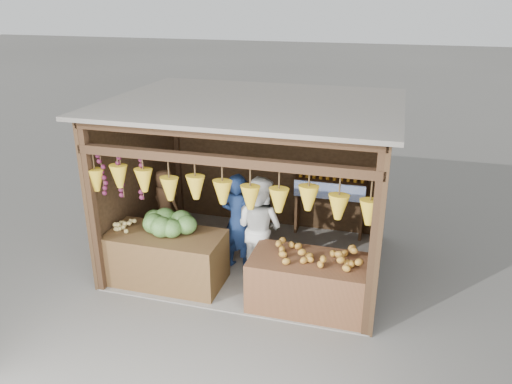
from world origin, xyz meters
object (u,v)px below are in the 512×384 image
at_px(counter_right, 308,283).
at_px(man_standing, 238,222).
at_px(counter_left, 167,258).
at_px(woman_standing, 260,227).
at_px(vendor_seated, 166,201).

height_order(counter_right, man_standing, man_standing).
height_order(counter_left, woman_standing, woman_standing).
xyz_separation_m(counter_right, vendor_seated, (-2.63, 1.05, 0.51)).
relative_size(counter_left, woman_standing, 1.05).
relative_size(man_standing, woman_standing, 0.98).
bearing_deg(vendor_seated, counter_right, -177.68).
relative_size(woman_standing, vendor_seated, 1.46).
relative_size(counter_left, man_standing, 1.07).
xyz_separation_m(counter_left, man_standing, (0.92, 0.70, 0.40)).
height_order(man_standing, vendor_seated, man_standing).
bearing_deg(man_standing, woman_standing, -179.40).
xyz_separation_m(counter_right, woman_standing, (-0.89, 0.66, 0.44)).
xyz_separation_m(woman_standing, vendor_seated, (-1.74, 0.39, 0.07)).
height_order(woman_standing, vendor_seated, woman_standing).
height_order(counter_left, vendor_seated, vendor_seated).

